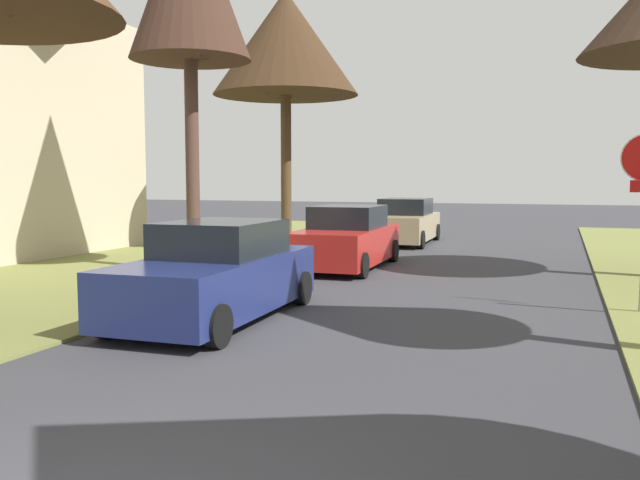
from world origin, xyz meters
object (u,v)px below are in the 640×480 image
object	(u,v)px
parked_sedan_navy	(217,274)
parked_sedan_tan	(405,223)
street_tree_left_far	(286,44)
parked_sedan_red	(346,239)

from	to	relation	value
parked_sedan_navy	parked_sedan_tan	xyz separation A→B (m)	(0.05, 13.50, 0.00)
street_tree_left_far	parked_sedan_tan	xyz separation A→B (m)	(3.10, 3.32, -5.72)
parked_sedan_red	street_tree_left_far	bearing A→B (deg)	131.72
parked_sedan_red	parked_sedan_tan	xyz separation A→B (m)	(-0.02, 6.82, 0.00)
parked_sedan_tan	parked_sedan_red	bearing A→B (deg)	-89.87
parked_sedan_red	parked_sedan_navy	bearing A→B (deg)	-90.59
street_tree_left_far	parked_sedan_red	world-z (taller)	street_tree_left_far
parked_sedan_red	parked_sedan_tan	bearing A→B (deg)	90.13
parked_sedan_navy	parked_sedan_red	world-z (taller)	same
street_tree_left_far	parked_sedan_tan	bearing A→B (deg)	46.99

